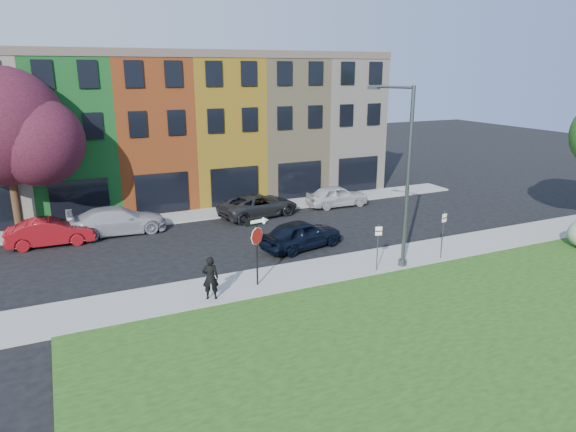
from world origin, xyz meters
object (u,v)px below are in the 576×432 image
sedan_near (301,234)px  street_lamp (404,178)px  stop_sign (257,237)px  man (210,278)px

sedan_near → street_lamp: 6.49m
stop_sign → street_lamp: bearing=-14.0°
man → sedan_near: size_ratio=0.38×
sedan_near → stop_sign: bearing=120.9°
man → street_lamp: size_ratio=0.22×
stop_sign → sedan_near: (4.02, 3.80, -1.54)m
stop_sign → sedan_near: 5.75m
stop_sign → man: stop_sign is taller
stop_sign → street_lamp: street_lamp is taller
stop_sign → street_lamp: size_ratio=0.37×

